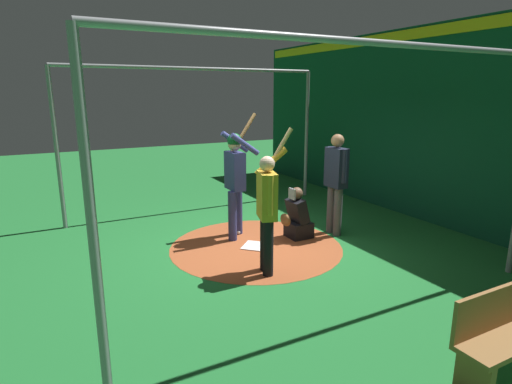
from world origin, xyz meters
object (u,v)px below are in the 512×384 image
umpire (336,179)px  baseball_0 (239,232)px  home_plate (256,246)px  batter (235,175)px  visitor (267,207)px  catcher (297,218)px

umpire → baseball_0: size_ratio=24.71×
home_plate → batter: (0.08, -0.61, 1.13)m
visitor → umpire: bearing=-137.8°
home_plate → umpire: (-1.57, 0.09, 1.02)m
batter → visitor: size_ratio=1.06×
home_plate → umpire: umpire is taller
umpire → visitor: bearing=24.9°
batter → baseball_0: (-0.09, -0.08, -1.10)m
catcher → baseball_0: catcher is taller
batter → visitor: (0.25, 1.58, -0.15)m
batter → baseball_0: bearing=-136.5°
home_plate → baseball_0: (-0.01, -0.69, 0.03)m
visitor → baseball_0: 1.94m
home_plate → visitor: visitor is taller
catcher → visitor: 1.70m
home_plate → visitor: 1.42m
baseball_0 → umpire: bearing=153.4°
batter → baseball_0: 1.11m
batter → visitor: 1.61m
home_plate → batter: 1.29m
home_plate → baseball_0: size_ratio=5.68×
catcher → visitor: size_ratio=0.45×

